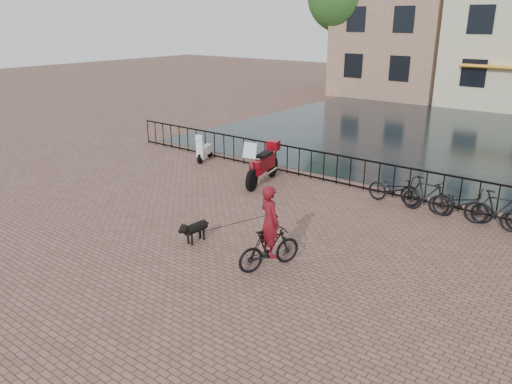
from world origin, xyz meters
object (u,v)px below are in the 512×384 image
Objects in this scene: motorcycle at (263,160)px; scooter at (205,146)px; cyclist at (270,233)px; dog at (196,231)px.

scooter is (-3.49, 0.89, -0.24)m from motorcycle.
cyclist reaches higher than scooter.
cyclist reaches higher than dog.
motorcycle is (-3.78, 4.71, -0.03)m from cyclist.
scooter reaches higher than dog.
dog is 5.01m from motorcycle.
dog is 7.56m from scooter.
dog is at bearing 21.98° from cyclist.
cyclist reaches higher than motorcycle.
motorcycle reaches higher than dog.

